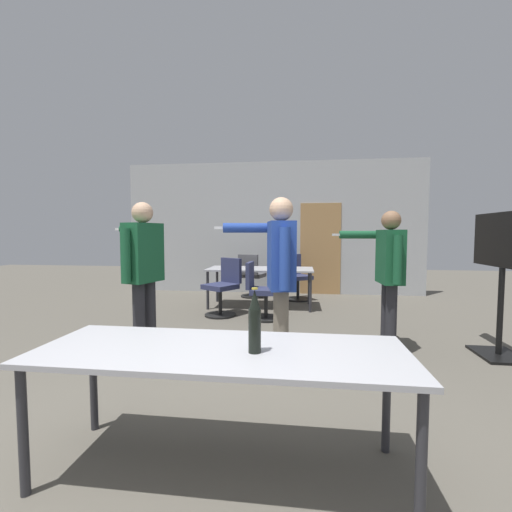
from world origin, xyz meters
name	(u,v)px	position (x,y,z in m)	size (l,w,h in m)	color
back_wall	(273,228)	(0.02, 6.37, 1.49)	(6.78, 0.12, 3.00)	#B2B5B7
conference_table_near	(221,359)	(0.19, 0.35, 0.66)	(2.08, 0.73, 0.72)	#A8A8AD
conference_table_far	(260,271)	(-0.09, 4.81, 0.66)	(1.95, 0.84, 0.72)	#A8A8AD
tv_screen	(503,266)	(2.84, 2.54, 1.02)	(0.44, 1.17, 1.61)	black
person_far_watching	(279,267)	(0.44, 1.80, 1.04)	(0.85, 0.60, 1.72)	slate
person_right_polo	(389,266)	(1.66, 2.61, 0.99)	(0.77, 0.59, 1.63)	#28282D
person_center_tall	(142,263)	(-1.10, 2.10, 1.04)	(0.74, 0.76, 1.71)	#28282D
office_chair_far_left	(261,293)	(0.03, 3.88, 0.42)	(0.56, 0.52, 0.91)	black
office_chair_far_right	(296,278)	(0.57, 5.61, 0.44)	(0.66, 0.68, 0.93)	black
office_chair_side_rolled	(251,277)	(-0.38, 5.70, 0.44)	(0.57, 0.62, 0.93)	black
office_chair_near_pushed	(224,288)	(-0.63, 4.06, 0.45)	(0.66, 0.68, 0.95)	black
beer_bottle	(255,322)	(0.39, 0.31, 0.89)	(0.07, 0.07, 0.36)	black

